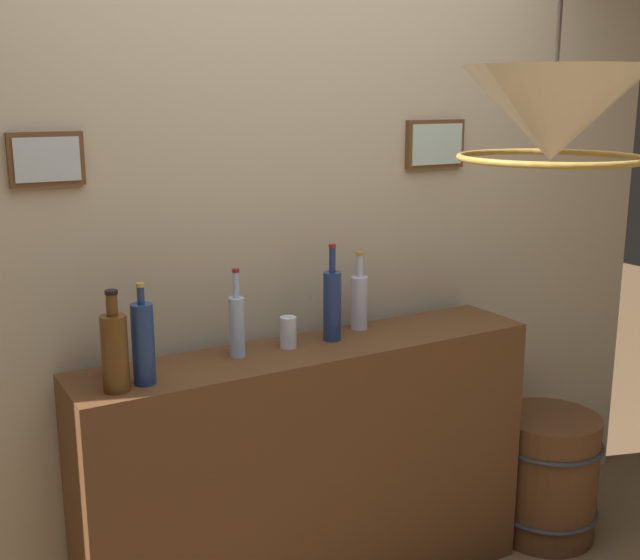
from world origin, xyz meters
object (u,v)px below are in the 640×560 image
liquor_bottle_mezcal (359,300)px  liquor_bottle_tequila (143,343)px  liquor_bottle_sherry (112,346)px  pendant_lamp (553,116)px  liquor_bottle_scotch (237,324)px  glass_tumbler_rocks (288,332)px  liquor_bottle_rye (332,304)px  liquor_bottle_bourbon (115,351)px  wooden_barrel (547,475)px

liquor_bottle_mezcal → liquor_bottle_tequila: (-0.88, -0.16, 0.02)m
liquor_bottle_sherry → pendant_lamp: pendant_lamp is taller
liquor_bottle_scotch → glass_tumbler_rocks: size_ratio=2.75×
liquor_bottle_mezcal → liquor_bottle_scotch: liquor_bottle_scotch is taller
liquor_bottle_rye → liquor_bottle_bourbon: liquor_bottle_rye is taller
liquor_bottle_tequila → liquor_bottle_scotch: size_ratio=1.04×
liquor_bottle_rye → glass_tumbler_rocks: bearing=179.8°
liquor_bottle_rye → pendant_lamp: bearing=-86.2°
glass_tumbler_rocks → liquor_bottle_tequila: bearing=-170.1°
liquor_bottle_scotch → wooden_barrel: 1.59m
liquor_bottle_bourbon → glass_tumbler_rocks: size_ratio=2.81×
liquor_bottle_bourbon → liquor_bottle_scotch: bearing=14.2°
liquor_bottle_bourbon → liquor_bottle_mezcal: 0.99m
liquor_bottle_rye → liquor_bottle_sherry: size_ratio=1.42×
liquor_bottle_tequila → liquor_bottle_sherry: size_ratio=1.28×
liquor_bottle_tequila → liquor_bottle_scotch: (0.35, 0.09, -0.02)m
liquor_bottle_sherry → liquor_bottle_tequila: bearing=-62.4°
liquor_bottle_scotch → liquor_bottle_bourbon: bearing=-165.8°
liquor_bottle_rye → wooden_barrel: size_ratio=0.65×
glass_tumbler_rocks → liquor_bottle_sherry: bearing=177.5°
glass_tumbler_rocks → liquor_bottle_mezcal: bearing=11.5°
glass_tumbler_rocks → pendant_lamp: pendant_lamp is taller
wooden_barrel → liquor_bottle_bourbon: bearing=179.0°
liquor_bottle_sherry → liquor_bottle_mezcal: bearing=2.6°
liquor_bottle_sherry → liquor_bottle_scotch: (0.41, -0.03, 0.02)m
liquor_bottle_tequila → pendant_lamp: (0.78, -0.83, 0.68)m
liquor_bottle_mezcal → wooden_barrel: (0.82, -0.21, -0.83)m
liquor_bottle_rye → liquor_bottle_scotch: liquor_bottle_rye is taller
liquor_bottle_bourbon → liquor_bottle_tequila: liquor_bottle_tequila is taller
liquor_bottle_bourbon → liquor_bottle_scotch: (0.44, 0.11, -0.01)m
liquor_bottle_bourbon → pendant_lamp: pendant_lamp is taller
liquor_bottle_sherry → liquor_bottle_scotch: bearing=-3.6°
liquor_bottle_mezcal → wooden_barrel: liquor_bottle_mezcal is taller
glass_tumbler_rocks → wooden_barrel: glass_tumbler_rocks is taller
liquor_bottle_rye → liquor_bottle_tequila: liquor_bottle_rye is taller
glass_tumbler_rocks → pendant_lamp: bearing=-75.6°
liquor_bottle_sherry → glass_tumbler_rocks: (0.61, -0.03, -0.04)m
glass_tumbler_rocks → liquor_bottle_bourbon: bearing=-170.0°
liquor_bottle_rye → pendant_lamp: (0.06, -0.93, 0.67)m
liquor_bottle_mezcal → liquor_bottle_tequila: liquor_bottle_tequila is taller
liquor_bottle_sherry → liquor_bottle_scotch: liquor_bottle_scotch is taller
liquor_bottle_sherry → liquor_bottle_scotch: size_ratio=0.81×
glass_tumbler_rocks → wooden_barrel: bearing=-7.0°
liquor_bottle_rye → pendant_lamp: pendant_lamp is taller
liquor_bottle_scotch → glass_tumbler_rocks: liquor_bottle_scotch is taller
liquor_bottle_scotch → pendant_lamp: size_ratio=0.59×
wooden_barrel → liquor_bottle_tequila: bearing=178.4°
liquor_bottle_tequila → glass_tumbler_rocks: bearing=9.9°
liquor_bottle_bourbon → liquor_bottle_tequila: bearing=10.5°
liquor_bottle_bourbon → wooden_barrel: size_ratio=0.58×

